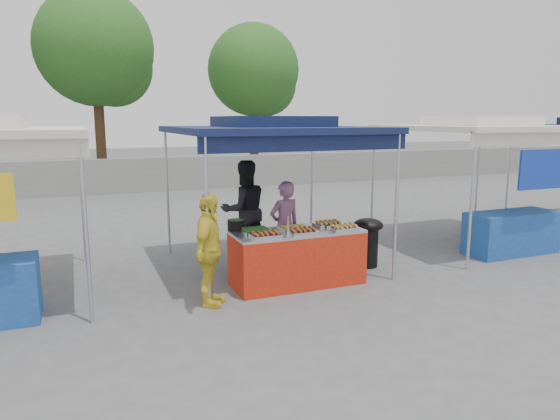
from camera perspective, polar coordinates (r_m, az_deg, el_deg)
name	(u,v)px	position (r m, az deg, el deg)	size (l,w,h in m)	color
ground_plane	(295,282)	(7.92, 1.67, -8.22)	(80.00, 80.00, 0.00)	#58595B
back_wall	(169,174)	(18.22, -12.60, 4.02)	(40.00, 0.25, 1.20)	gray
main_canopy	(272,128)	(8.41, -0.97, 9.31)	(3.20, 3.20, 2.57)	#B9B9C0
neighbor_stall_right	(493,167)	(10.65, 23.14, 4.55)	(3.20, 3.20, 2.57)	#B9B9C0
tree_1	(99,53)	(19.78, -19.94, 16.51)	(4.13, 4.13, 7.10)	#402918
tree_2	(257,74)	(21.06, -2.70, 15.23)	(3.71, 3.68, 6.33)	#402918
vendor_table	(297,257)	(7.71, 1.99, -5.44)	(2.00, 0.80, 0.85)	red
food_tray_fl	(266,235)	(7.15, -1.65, -2.89)	(0.42, 0.30, 0.07)	silver
food_tray_fm	(303,232)	(7.38, 2.63, -2.49)	(0.42, 0.30, 0.07)	silver
food_tray_fr	(344,228)	(7.69, 7.28, -2.04)	(0.42, 0.30, 0.07)	silver
food_tray_bl	(255,231)	(7.45, -2.82, -2.36)	(0.42, 0.30, 0.07)	silver
food_tray_bm	(294,228)	(7.64, 1.58, -2.03)	(0.42, 0.30, 0.07)	silver
food_tray_br	(328,224)	(7.93, 5.50, -1.62)	(0.42, 0.30, 0.07)	silver
cooking_pot	(236,225)	(7.64, -5.01, -1.72)	(0.27, 0.27, 0.16)	black
skewer_cup	(288,232)	(7.32, 0.95, -2.51)	(0.07, 0.07, 0.09)	#B9B9C0
wok_burner	(368,238)	(8.73, 10.02, -3.16)	(0.51, 0.51, 0.86)	black
crate_left	(252,265)	(8.24, -3.23, -6.28)	(0.56, 0.39, 0.34)	#1333A0
crate_right	(309,262)	(8.40, 3.32, -5.95)	(0.56, 0.39, 0.33)	#1333A0
crate_stacked	(309,243)	(8.31, 3.34, -3.78)	(0.54, 0.37, 0.32)	#1333A0
vendor_woman	(285,227)	(8.28, 0.53, -1.92)	(0.56, 0.37, 1.53)	#87567C
helper_man	(245,210)	(9.03, -4.07, -0.02)	(0.88, 0.68, 1.81)	black
customer_person	(209,250)	(6.81, -8.10, -4.59)	(0.91, 0.38, 1.55)	yellow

